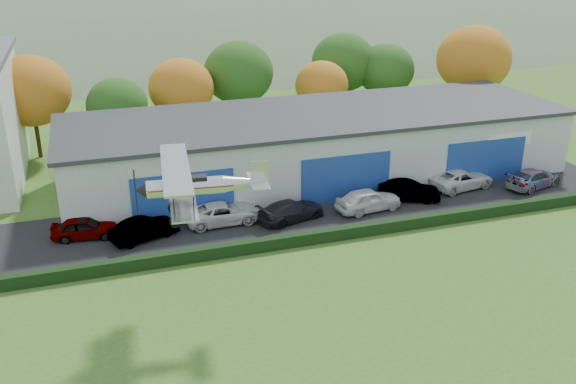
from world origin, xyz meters
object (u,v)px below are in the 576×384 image
object	(u,v)px
car_2	(223,213)
car_3	(291,210)
hangar	(317,144)
car_5	(409,191)
car_1	(144,229)
car_6	(461,179)
biplane	(197,184)
car_7	(534,178)
car_0	(84,228)
car_4	(368,200)

from	to	relation	value
car_2	car_3	distance (m)	4.69
hangar	car_5	bearing A→B (deg)	-58.79
car_1	car_6	size ratio (longest dim) A/B	0.84
hangar	car_6	xyz separation A→B (m)	(9.64, -6.47, -1.87)
car_2	biplane	bearing A→B (deg)	160.39
car_7	biplane	xyz separation A→B (m)	(-27.98, -8.86, 6.21)
car_0	car_2	size ratio (longest dim) A/B	0.81
car_4	biplane	bearing A→B (deg)	115.64
car_0	biplane	bearing A→B (deg)	-143.02
car_0	car_3	bearing A→B (deg)	-88.22
car_5	biplane	world-z (taller)	biplane
biplane	car_7	bearing A→B (deg)	23.78
car_0	car_6	world-z (taller)	car_6
car_2	car_5	xyz separation A→B (m)	(14.02, -0.44, 0.03)
car_1	car_3	size ratio (longest dim) A/B	0.91
car_1	biplane	distance (m)	11.19
car_0	car_6	xyz separation A→B (m)	(28.28, -0.01, 0.02)
biplane	hangar	bearing A→B (deg)	59.04
car_5	biplane	distance (m)	20.75
car_7	hangar	bearing A→B (deg)	45.74
car_0	car_4	world-z (taller)	car_4
hangar	biplane	world-z (taller)	biplane
car_2	car_7	bearing A→B (deg)	-93.67
car_1	car_3	xyz separation A→B (m)	(10.01, -0.10, -0.02)
car_6	hangar	bearing A→B (deg)	46.77
car_5	car_7	distance (m)	10.64
hangar	car_6	world-z (taller)	hangar
hangar	car_4	distance (m)	8.42
car_3	biplane	distance (m)	13.49
hangar	car_1	world-z (taller)	hangar
car_3	car_5	size ratio (longest dim) A/B	1.08
hangar	car_2	world-z (taller)	hangar
car_3	biplane	world-z (taller)	biplane
car_5	car_6	xyz separation A→B (m)	(5.14, 0.96, -0.02)
car_0	car_1	bearing A→B (deg)	-103.03
car_6	car_7	world-z (taller)	car_6
car_4	biplane	world-z (taller)	biplane
car_6	car_5	bearing A→B (deg)	91.25
hangar	car_1	bearing A→B (deg)	-152.14
car_0	car_6	distance (m)	28.28
car_2	car_5	distance (m)	14.03
car_5	biplane	bearing A→B (deg)	141.95
car_2	car_3	xyz separation A→B (m)	(4.58, -1.00, -0.01)
car_0	car_2	xyz separation A→B (m)	(9.12, -0.53, 0.01)
car_7	car_2	bearing A→B (deg)	71.34
car_0	car_5	xyz separation A→B (m)	(23.14, -0.97, 0.04)
car_0	car_4	size ratio (longest dim) A/B	0.87
car_6	biplane	world-z (taller)	biplane
car_2	car_4	xyz separation A→B (m)	(10.37, -1.19, 0.10)
hangar	car_7	world-z (taller)	hangar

